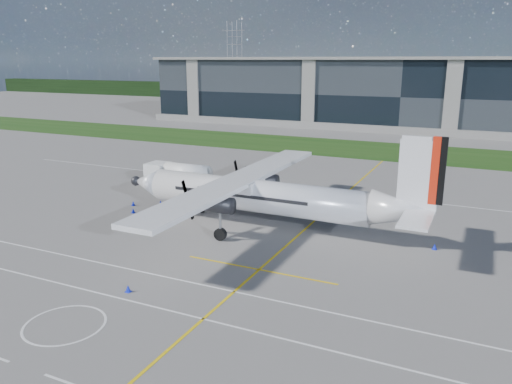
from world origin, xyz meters
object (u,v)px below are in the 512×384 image
at_px(turboprop_aircraft, 267,178).
at_px(fuel_tanker_truck, 174,176).
at_px(safety_cone_fwd, 133,203).
at_px(safety_cone_portwing, 128,288).
at_px(safety_cone_tail, 435,246).
at_px(safety_cone_nose_port, 133,211).
at_px(baggage_tug, 198,201).
at_px(safety_cone_nose_stbd, 161,203).
at_px(ground_crew_person, 219,201).
at_px(pylon_west, 235,60).

distance_m(turboprop_aircraft, fuel_tanker_truck, 17.85).
bearing_deg(safety_cone_fwd, fuel_tanker_truck, 89.24).
bearing_deg(safety_cone_portwing, turboprop_aircraft, 79.42).
bearing_deg(safety_cone_tail, safety_cone_nose_port, -175.24).
bearing_deg(baggage_tug, safety_cone_portwing, -72.79).
xyz_separation_m(baggage_tug, safety_cone_tail, (23.28, -1.36, -0.65)).
relative_size(turboprop_aircraft, safety_cone_portwing, 62.31).
xyz_separation_m(fuel_tanker_truck, safety_cone_nose_port, (1.58, -9.71, -1.38)).
xyz_separation_m(turboprop_aircraft, safety_cone_nose_port, (-14.05, -1.64, -4.42)).
relative_size(safety_cone_nose_stbd, safety_cone_nose_port, 1.00).
relative_size(baggage_tug, safety_cone_portwing, 6.02).
bearing_deg(safety_cone_tail, safety_cone_portwing, -136.45).
height_order(ground_crew_person, safety_cone_portwing, ground_crew_person).
relative_size(fuel_tanker_truck, safety_cone_tail, 17.35).
distance_m(safety_cone_nose_stbd, safety_cone_nose_port, 3.66).
bearing_deg(safety_cone_tail, turboprop_aircraft, -177.08).
bearing_deg(fuel_tanker_truck, safety_cone_nose_stbd, -68.82).
height_order(fuel_tanker_truck, safety_cone_nose_port, fuel_tanker_truck).
distance_m(pylon_west, safety_cone_fwd, 160.49).
height_order(safety_cone_fwd, safety_cone_nose_port, same).
xyz_separation_m(safety_cone_nose_stbd, safety_cone_nose_port, (-0.80, -3.57, 0.00)).
bearing_deg(safety_cone_nose_stbd, safety_cone_fwd, -149.63).
bearing_deg(safety_cone_nose_stbd, baggage_tug, 2.21).
bearing_deg(safety_cone_tail, pylon_west, 122.81).
bearing_deg(safety_cone_nose_port, pylon_west, 113.80).
bearing_deg(safety_cone_nose_stbd, pylon_west, 114.58).
xyz_separation_m(ground_crew_person, safety_cone_nose_port, (-7.31, -4.61, -0.72)).
bearing_deg(safety_cone_portwing, safety_cone_nose_stbd, 119.69).
relative_size(ground_crew_person, safety_cone_portwing, 3.90).
distance_m(ground_crew_person, safety_cone_nose_stbd, 6.63).
xyz_separation_m(pylon_west, fuel_tanker_truck, (63.97, -138.89, -13.37)).
bearing_deg(safety_cone_nose_port, safety_cone_fwd, 128.44).
relative_size(fuel_tanker_truck, safety_cone_nose_stbd, 17.35).
xyz_separation_m(safety_cone_nose_stbd, safety_cone_fwd, (-2.48, -1.45, 0.00)).
relative_size(fuel_tanker_truck, safety_cone_nose_port, 17.35).
relative_size(pylon_west, fuel_tanker_truck, 3.46).
relative_size(safety_cone_fwd, safety_cone_portwing, 1.00).
height_order(ground_crew_person, safety_cone_fwd, ground_crew_person).
bearing_deg(pylon_west, safety_cone_nose_stbd, -65.42).
xyz_separation_m(turboprop_aircraft, fuel_tanker_truck, (-15.62, 8.07, -3.05)).
height_order(safety_cone_fwd, safety_cone_tail, same).
xyz_separation_m(turboprop_aircraft, safety_cone_portwing, (-3.00, -16.05, -4.42)).
bearing_deg(safety_cone_nose_port, safety_cone_tail, 4.76).
xyz_separation_m(ground_crew_person, safety_cone_fwd, (-8.99, -2.49, -0.72)).
xyz_separation_m(pylon_west, baggage_tug, (70.97, -144.86, -14.10)).
bearing_deg(safety_cone_nose_port, turboprop_aircraft, 6.66).
relative_size(pylon_west, safety_cone_nose_port, 60.00).
bearing_deg(ground_crew_person, safety_cone_tail, -70.90).
distance_m(baggage_tug, safety_cone_nose_stbd, 4.67).
distance_m(fuel_tanker_truck, safety_cone_nose_port, 9.94).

